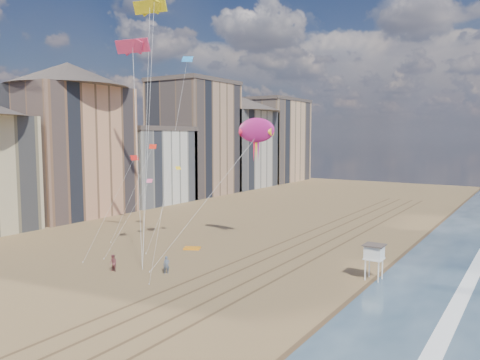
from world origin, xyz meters
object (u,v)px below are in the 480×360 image
at_px(show_kite, 256,131).
at_px(kite_flyer_b, 113,263).
at_px(kite_flyer_a, 167,265).
at_px(lifeguard_stand, 374,253).
at_px(grounded_kite, 192,248).

xyz_separation_m(show_kite, kite_flyer_b, (-6.83, -19.23, -14.70)).
bearing_deg(kite_flyer_b, kite_flyer_a, 32.35).
relative_size(lifeguard_stand, kite_flyer_a, 1.93).
distance_m(kite_flyer_a, kite_flyer_b, 6.06).
xyz_separation_m(lifeguard_stand, grounded_kite, (-24.19, 0.05, -2.76)).
distance_m(grounded_kite, show_kite, 17.84).
xyz_separation_m(lifeguard_stand, kite_flyer_b, (-25.03, -12.76, -1.93)).
relative_size(lifeguard_stand, kite_flyer_b, 1.96).
distance_m(grounded_kite, kite_flyer_a, 11.23).
xyz_separation_m(grounded_kite, kite_flyer_b, (-0.84, -12.81, 0.83)).
height_order(kite_flyer_a, kite_flyer_b, kite_flyer_a).
bearing_deg(show_kite, kite_flyer_b, -109.55).
xyz_separation_m(lifeguard_stand, show_kite, (-18.20, 6.47, 12.77)).
bearing_deg(grounded_kite, kite_flyer_a, -91.85).
relative_size(show_kite, kite_flyer_a, 11.81).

